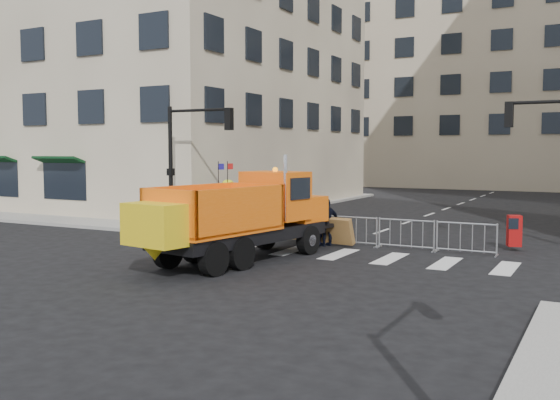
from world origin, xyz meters
The scene contains 12 objects.
ground centered at (0.00, 0.00, 0.00)m, with size 120.00×120.00×0.00m, color black.
sidewalk_back centered at (0.00, 8.50, 0.07)m, with size 64.00×5.00×0.15m, color gray.
building_left centered at (-20.00, 20.00, 13.00)m, with size 24.00×22.00×26.00m, color tan.
building_far centered at (0.00, 52.00, 12.00)m, with size 30.00×18.00×24.00m, color tan.
traffic_light_left centered at (-8.00, 7.50, 2.70)m, with size 0.18×0.18×5.40m, color black.
crowd_barriers centered at (-0.75, 7.60, 0.55)m, with size 12.60×0.60×1.10m, color #9EA0A5, non-canonical shape.
plow_truck centered at (-1.56, 2.67, 1.51)m, with size 3.79×9.01×3.40m.
cop_a centered at (-0.84, 7.00, 0.88)m, with size 0.64×0.42×1.76m, color black.
cop_b centered at (-0.94, 7.00, 0.85)m, with size 0.83×0.65×1.71m, color black.
cop_c centered at (-0.41, 7.00, 0.89)m, with size 1.04×0.43×1.78m, color black.
worker centered at (-6.34, 9.46, 1.18)m, with size 1.33×0.77×2.07m, color yellow.
newspaper_box centered at (5.83, 9.18, 0.70)m, with size 0.45×0.40×1.10m, color #970B0B.
Camera 1 is at (8.82, -13.97, 3.54)m, focal length 40.00 mm.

